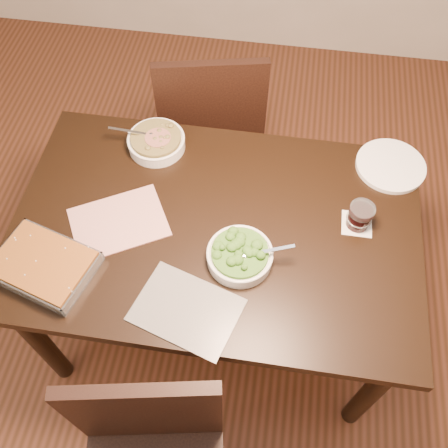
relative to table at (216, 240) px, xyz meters
name	(u,v)px	position (x,y,z in m)	size (l,w,h in m)	color
ground	(218,312)	(0.00, 0.00, -0.65)	(4.00, 4.00, 0.00)	#422412
table	(216,240)	(0.00, 0.00, 0.00)	(1.40, 0.90, 0.75)	black
magazine_a	(119,222)	(-0.33, -0.04, 0.10)	(0.31, 0.23, 0.01)	#AA3130
magazine_b	(187,310)	(-0.04, -0.32, 0.10)	(0.31, 0.22, 0.01)	#212228
coaster	(357,224)	(0.48, 0.08, 0.10)	(0.10, 0.10, 0.00)	white
stew_bowl	(156,141)	(-0.28, 0.32, 0.13)	(0.24, 0.22, 0.08)	white
broccoli_bowl	(240,255)	(0.10, -0.12, 0.13)	(0.25, 0.22, 0.08)	white
baking_dish	(44,265)	(-0.52, -0.25, 0.12)	(0.36, 0.30, 0.06)	silver
wine_tumbler	(360,216)	(0.48, 0.08, 0.15)	(0.08, 0.08, 0.09)	black
dinner_plate	(391,166)	(0.60, 0.35, 0.10)	(0.26, 0.26, 0.02)	white
chair_far	(211,121)	(-0.14, 0.69, -0.12)	(0.54, 0.54, 0.96)	black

